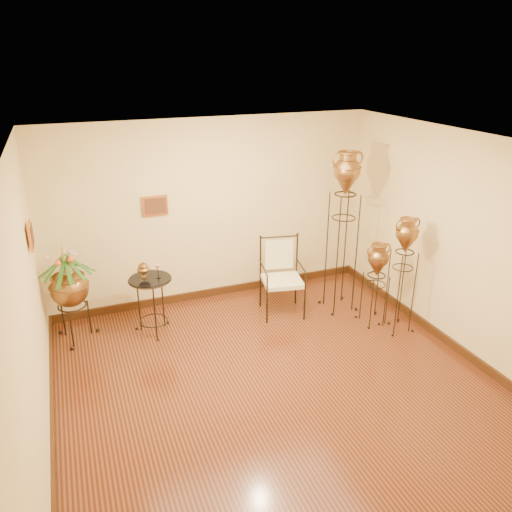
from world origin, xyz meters
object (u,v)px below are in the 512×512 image
object	(u,v)px
amphora_mid	(402,274)
planter_urn	(69,284)
amphora_tall	(343,231)
side_table	(152,304)
armchair	(282,278)

from	to	relation	value
amphora_mid	planter_urn	distance (m)	4.46
amphora_tall	side_table	bearing A→B (deg)	173.73
planter_urn	amphora_tall	bearing A→B (deg)	-7.63
amphora_mid	side_table	xyz separation A→B (m)	(-3.22, 1.17, -0.41)
armchair	amphora_tall	bearing A→B (deg)	2.23
amphora_tall	armchair	size ratio (longest dim) A/B	2.11
planter_urn	side_table	distance (m)	1.11
planter_urn	armchair	bearing A→B (deg)	-7.24
armchair	side_table	size ratio (longest dim) A/B	1.10
planter_urn	side_table	bearing A→B (deg)	-11.28
amphora_tall	amphora_mid	bearing A→B (deg)	-62.95
side_table	amphora_tall	bearing A→B (deg)	-6.27
amphora_tall	armchair	world-z (taller)	amphora_tall
amphora_mid	armchair	distance (m)	1.69
planter_urn	armchair	xyz separation A→B (m)	(2.91, -0.37, -0.24)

